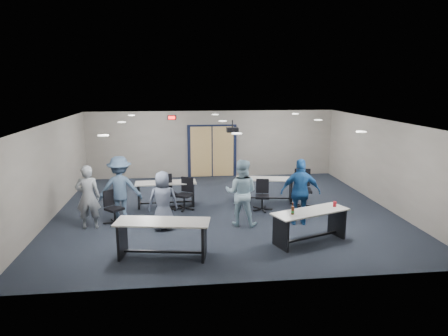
{
  "coord_description": "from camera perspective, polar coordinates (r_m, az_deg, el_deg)",
  "views": [
    {
      "loc": [
        -1.32,
        -11.55,
        3.83
      ],
      "look_at": [
        -0.05,
        -0.3,
        1.39
      ],
      "focal_mm": 32.0,
      "sensor_mm": 36.0,
      "label": 1
    }
  ],
  "objects": [
    {
      "name": "person_gray",
      "position": [
        11.12,
        -18.85,
        -3.95
      ],
      "size": [
        0.66,
        0.46,
        1.73
      ],
      "primitive_type": "imported",
      "rotation": [
        0.0,
        0.0,
        3.21
      ],
      "color": "gray",
      "rests_on": "floor"
    },
    {
      "name": "right_wall",
      "position": [
        13.4,
        21.84,
        0.63
      ],
      "size": [
        0.04,
        9.0,
        2.7
      ],
      "primitive_type": "cube",
      "color": "gray",
      "rests_on": "floor"
    },
    {
      "name": "chair_back_a",
      "position": [
        12.36,
        -8.03,
        -3.46
      ],
      "size": [
        0.85,
        0.85,
        1.05
      ],
      "primitive_type": null,
      "rotation": [
        0.0,
        0.0,
        0.37
      ],
      "color": "black",
      "rests_on": "floor"
    },
    {
      "name": "double_door",
      "position": [
        16.3,
        -1.71,
        2.37
      ],
      "size": [
        2.0,
        0.07,
        2.2
      ],
      "color": "black",
      "rests_on": "back_wall"
    },
    {
      "name": "person_lightblue",
      "position": [
        10.79,
        2.48,
        -3.54
      ],
      "size": [
        1.05,
        0.93,
        1.82
      ],
      "primitive_type": "imported",
      "rotation": [
        0.0,
        0.0,
        2.83
      ],
      "color": "#A7CBDE",
      "rests_on": "floor"
    },
    {
      "name": "back_wall",
      "position": [
        16.29,
        -1.73,
        3.43
      ],
      "size": [
        10.0,
        0.04,
        2.7
      ],
      "primitive_type": "cube",
      "color": "gray",
      "rests_on": "floor"
    },
    {
      "name": "table_front_right",
      "position": [
        9.97,
        12.21,
        -7.33
      ],
      "size": [
        2.05,
        1.3,
        1.08
      ],
      "rotation": [
        0.0,
        0.0,
        0.37
      ],
      "color": "#A29F99",
      "rests_on": "floor"
    },
    {
      "name": "chair_back_c",
      "position": [
        12.18,
        5.49,
        -3.91
      ],
      "size": [
        0.69,
        0.69,
        0.93
      ],
      "primitive_type": null,
      "rotation": [
        0.0,
        0.0,
        -0.2
      ],
      "color": "black",
      "rests_on": "floor"
    },
    {
      "name": "ceiling_can_lights",
      "position": [
        11.93,
        -0.06,
        6.61
      ],
      "size": [
        6.24,
        5.74,
        0.02
      ],
      "primitive_type": null,
      "color": "white",
      "rests_on": "ceiling"
    },
    {
      "name": "front_wall",
      "position": [
        7.59,
        3.97,
        -6.93
      ],
      "size": [
        10.0,
        0.04,
        2.7
      ],
      "primitive_type": "cube",
      "color": "gray",
      "rests_on": "floor"
    },
    {
      "name": "chair_loose_left",
      "position": [
        11.39,
        -15.39,
        -5.46
      ],
      "size": [
        0.82,
        0.82,
        0.93
      ],
      "primitive_type": null,
      "rotation": [
        0.0,
        0.0,
        0.77
      ],
      "color": "black",
      "rests_on": "floor"
    },
    {
      "name": "table_back_right",
      "position": [
        13.1,
        5.85,
        -2.5
      ],
      "size": [
        1.98,
        0.95,
        0.77
      ],
      "rotation": [
        0.0,
        0.0,
        -0.18
      ],
      "color": "#A29F99",
      "rests_on": "floor"
    },
    {
      "name": "person_plaid",
      "position": [
        10.6,
        -8.71,
        -4.64
      ],
      "size": [
        0.81,
        0.57,
        1.58
      ],
      "primitive_type": "imported",
      "rotation": [
        0.0,
        0.0,
        3.23
      ],
      "color": "slate",
      "rests_on": "floor"
    },
    {
      "name": "chair_back_d",
      "position": [
        12.62,
        11.2,
        -2.94
      ],
      "size": [
        0.86,
        0.86,
        1.17
      ],
      "primitive_type": null,
      "rotation": [
        0.0,
        0.0,
        -0.18
      ],
      "color": "black",
      "rests_on": "floor"
    },
    {
      "name": "left_wall",
      "position": [
        12.37,
        -23.6,
        -0.41
      ],
      "size": [
        0.04,
        9.0,
        2.7
      ],
      "primitive_type": "cube",
      "color": "gray",
      "rests_on": "floor"
    },
    {
      "name": "floor",
      "position": [
        12.24,
        0.07,
        -6.05
      ],
      "size": [
        10.0,
        10.0,
        0.0
      ],
      "primitive_type": "plane",
      "color": "black",
      "rests_on": "ground"
    },
    {
      "name": "ceiling",
      "position": [
        11.68,
        0.08,
        6.63
      ],
      "size": [
        10.0,
        9.0,
        0.04
      ],
      "primitive_type": "cube",
      "color": "white",
      "rests_on": "back_wall"
    },
    {
      "name": "person_back",
      "position": [
        11.54,
        -14.61,
        -2.84
      ],
      "size": [
        1.18,
        0.68,
        1.83
      ],
      "primitive_type": "imported",
      "rotation": [
        0.0,
        0.0,
        3.14
      ],
      "color": "#425A77",
      "rests_on": "floor"
    },
    {
      "name": "exit_sign",
      "position": [
        16.05,
        -7.48,
        7.15
      ],
      "size": [
        0.32,
        0.07,
        0.18
      ],
      "color": "black",
      "rests_on": "back_wall"
    },
    {
      "name": "table_back_left",
      "position": [
        12.67,
        -8.28,
        -3.07
      ],
      "size": [
        1.91,
        0.71,
        0.77
      ],
      "rotation": [
        0.0,
        0.0,
        0.04
      ],
      "color": "#A29F99",
      "rests_on": "floor"
    },
    {
      "name": "table_front_left",
      "position": [
        9.04,
        -8.75,
        -9.09
      ],
      "size": [
        2.15,
        1.02,
        0.84
      ],
      "rotation": [
        0.0,
        0.0,
        -0.16
      ],
      "color": "#A29F99",
      "rests_on": "floor"
    },
    {
      "name": "ceiling_projector",
      "position": [
        12.24,
        1.21,
        5.49
      ],
      "size": [
        0.35,
        0.32,
        0.37
      ],
      "color": "black",
      "rests_on": "ceiling"
    },
    {
      "name": "chair_back_b",
      "position": [
        12.24,
        -5.72,
        -3.73
      ],
      "size": [
        0.84,
        0.84,
        0.97
      ],
      "primitive_type": null,
      "rotation": [
        0.0,
        0.0,
        -0.55
      ],
      "color": "black",
      "rests_on": "floor"
    },
    {
      "name": "person_navy",
      "position": [
        11.03,
        10.88,
        -3.39
      ],
      "size": [
        1.13,
        0.62,
        1.82
      ],
      "primitive_type": "imported",
      "rotation": [
        0.0,
        0.0,
        2.97
      ],
      "color": "navy",
      "rests_on": "floor"
    }
  ]
}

